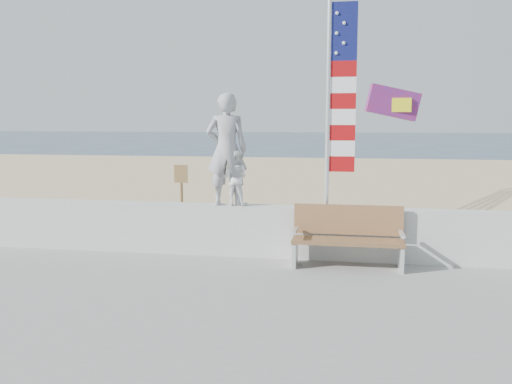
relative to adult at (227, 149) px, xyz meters
The scene contains 9 objects.
ground 2.90m from the adult, 79.85° to the right, with size 220.00×220.00×0.00m, color #293E52.
sand 7.30m from the adult, 87.07° to the left, with size 90.00×40.00×0.08m, color #C8B085.
seawall 1.48m from the adult, ahead, with size 30.00×0.35×0.90m, color beige.
adult is the anchor object (origin of this frame).
child 0.52m from the adult, ahead, with size 0.47×0.37×0.97m, color white.
bench 2.58m from the adult, 12.04° to the right, with size 1.80×0.57×1.00m.
flag 2.10m from the adult, ahead, with size 0.50×0.08×3.50m.
parafoil_kite 3.43m from the adult, 27.42° to the left, with size 1.07×0.41×0.72m.
sign 3.51m from the adult, 121.66° to the left, with size 0.32×0.07×1.46m.
Camera 1 is at (1.77, -7.30, 2.58)m, focal length 38.00 mm.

